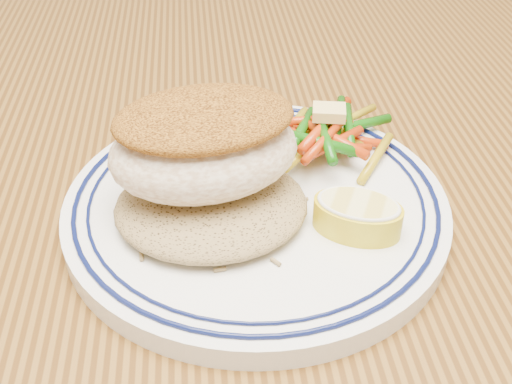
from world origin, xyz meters
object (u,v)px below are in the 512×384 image
(plate, at_px, (256,205))
(dining_table, at_px, (208,297))
(rice_pilaf, at_px, (211,201))
(fish_fillet, at_px, (204,143))
(vegetable_pile, at_px, (327,134))
(lemon_wedge, at_px, (358,214))

(plate, bearing_deg, dining_table, 146.43)
(rice_pilaf, distance_m, fish_fillet, 0.04)
(dining_table, bearing_deg, plate, -33.57)
(fish_fillet, height_order, vegetable_pile, fish_fillet)
(plate, height_order, fish_fillet, fish_fillet)
(dining_table, distance_m, lemon_wedge, 0.16)
(plate, distance_m, rice_pilaf, 0.04)
(dining_table, relative_size, lemon_wedge, 22.88)
(rice_pilaf, relative_size, lemon_wedge, 1.80)
(lemon_wedge, bearing_deg, vegetable_pile, 91.18)
(plate, relative_size, rice_pilaf, 2.07)
(plate, xyz_separation_m, lemon_wedge, (0.06, -0.04, 0.02))
(rice_pilaf, bearing_deg, plate, 27.20)
(rice_pilaf, height_order, lemon_wedge, rice_pilaf)
(plate, xyz_separation_m, vegetable_pile, (0.05, 0.05, 0.02))
(rice_pilaf, bearing_deg, fish_fillet, 99.52)
(dining_table, xyz_separation_m, fish_fillet, (0.00, -0.03, 0.16))
(fish_fillet, bearing_deg, vegetable_pile, 31.97)
(plate, distance_m, vegetable_pile, 0.08)
(plate, bearing_deg, lemon_wedge, -32.75)
(fish_fillet, distance_m, lemon_wedge, 0.10)
(dining_table, distance_m, plate, 0.11)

